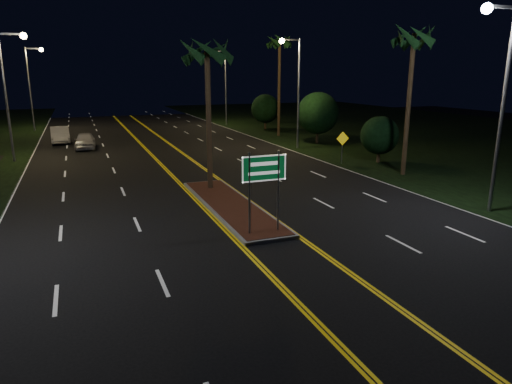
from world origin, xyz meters
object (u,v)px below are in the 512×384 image
streetlight_left_far (32,79)px  median_island (230,205)px  palm_right_far (280,43)px  car_near (85,139)px  palm_median (207,52)px  shrub_far (265,109)px  shrub_near (380,135)px  streetlight_right_mid (295,81)px  streetlight_left_mid (10,82)px  shrub_mid (318,113)px  highway_sign (264,176)px  palm_right_near (414,38)px  streetlight_right_far (223,78)px  streetlight_right_near (499,87)px  warning_sign (342,143)px  car_far (60,133)px

streetlight_left_far → median_island: bearing=-74.0°
palm_right_far → car_near: size_ratio=2.16×
palm_median → car_near: palm_median is taller
streetlight_left_far → shrub_far: bearing=-18.1°
palm_right_far → shrub_near: size_ratio=3.12×
streetlight_right_mid → shrub_far: size_ratio=2.27×
streetlight_left_far → palm_right_far: size_ratio=0.87×
streetlight_left_mid → shrub_near: size_ratio=2.73×
shrub_mid → streetlight_right_mid: bearing=-149.4°
median_island → highway_sign: size_ratio=3.20×
streetlight_left_mid → shrub_mid: streetlight_left_mid is taller
palm_right_near → shrub_near: (1.00, 4.00, -6.27)m
streetlight_left_far → streetlight_right_far: 21.32m
streetlight_left_mid → streetlight_right_near: (21.23, -22.00, 0.00)m
palm_right_far → warning_sign: palm_right_far is taller
streetlight_left_mid → car_near: 7.98m
palm_right_near → palm_right_far: 20.02m
streetlight_right_far → shrub_near: streetlight_right_far is taller
highway_sign → streetlight_left_far: streetlight_left_far is taller
highway_sign → streetlight_right_far: streetlight_right_far is taller
car_far → median_island: bearing=-75.5°
median_island → car_far: 27.05m
streetlight_right_near → shrub_far: streetlight_right_near is taller
shrub_near → highway_sign: bearing=-140.3°
streetlight_right_near → streetlight_right_mid: size_ratio=1.00×
streetlight_right_far → highway_sign: bearing=-105.1°
shrub_far → streetlight_right_near: bearing=-95.4°
palm_right_near → shrub_near: 7.50m
streetlight_left_far → warning_sign: (21.41, -29.45, -4.20)m
shrub_mid → highway_sign: bearing=-123.4°
shrub_far → warning_sign: size_ratio=1.74×
highway_sign → streetlight_left_far: (-10.61, 41.20, 3.25)m
streetlight_right_far → median_island: bearing=-106.9°
streetlight_right_near → warning_sign: bearing=89.1°
streetlight_left_far → palm_right_far: (23.41, -14.00, 3.49)m
palm_median → streetlight_right_mid: bearing=47.3°
palm_right_far → car_near: bearing=-174.9°
median_island → palm_right_near: palm_right_near is taller
streetlight_left_mid → shrub_far: (24.41, 12.00, -3.32)m
palm_median → shrub_near: size_ratio=2.52×
shrub_far → streetlight_left_far: bearing=161.9°
median_island → palm_right_near: (12.50, 3.00, 8.13)m
palm_right_near → warning_sign: palm_right_near is taller
median_island → shrub_far: (13.80, 29.00, 2.25)m
highway_sign → streetlight_right_far: size_ratio=0.36×
streetlight_right_near → warning_sign: 13.24m
shrub_far → streetlight_left_mid: bearing=-153.8°
streetlight_left_mid → palm_median: streetlight_left_mid is taller
palm_right_far → shrub_mid: size_ratio=2.23×
median_island → shrub_far: size_ratio=2.59×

